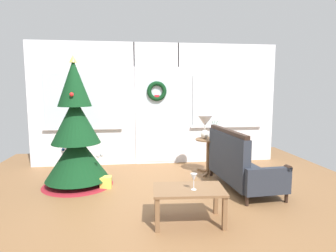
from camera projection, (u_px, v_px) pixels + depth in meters
name	position (u px, v px, depth m)	size (l,w,h in m)	color
ground_plane	(169.00, 198.00, 4.19)	(6.76, 6.76, 0.00)	brown
back_wall_with_door	(157.00, 104.00, 6.08)	(5.20, 0.19, 2.55)	white
christmas_tree	(76.00, 139.00, 4.69)	(1.15, 1.15, 2.13)	#4C331E
settee_sofa	(238.00, 165.00, 4.61)	(0.81, 1.58, 0.96)	black
side_table	(208.00, 149.00, 5.40)	(0.50, 0.48, 0.66)	brown
table_lamp	(205.00, 124.00, 5.37)	(0.28, 0.28, 0.44)	silver
flower_vase	(215.00, 133.00, 5.32)	(0.11, 0.10, 0.35)	#99ADBC
coffee_table	(189.00, 193.00, 3.41)	(0.87, 0.58, 0.42)	brown
wine_glass	(194.00, 178.00, 3.33)	(0.08, 0.08, 0.20)	silver
gift_box	(106.00, 182.00, 4.65)	(0.18, 0.16, 0.18)	#D8C64C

